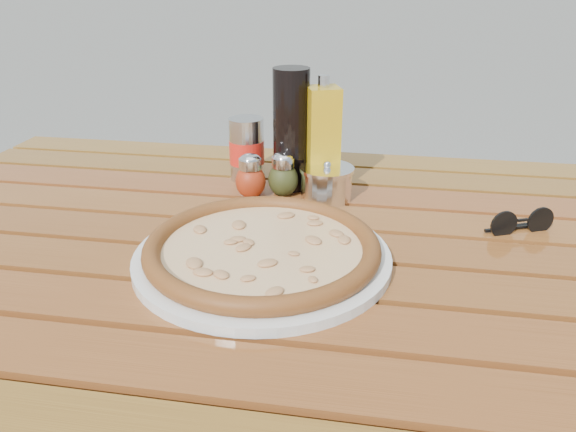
% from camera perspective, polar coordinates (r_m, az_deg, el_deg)
% --- Properties ---
extents(table, '(1.40, 0.90, 0.75)m').
position_cam_1_polar(table, '(0.89, -0.22, -6.74)').
color(table, '#361E0C').
rests_on(table, ground).
extents(plate, '(0.45, 0.45, 0.01)m').
position_cam_1_polar(plate, '(0.79, -2.61, -4.20)').
color(plate, silver).
rests_on(plate, table).
extents(pizza, '(0.38, 0.38, 0.03)m').
position_cam_1_polar(pizza, '(0.78, -2.63, -3.18)').
color(pizza, '#FFE7B6').
rests_on(pizza, plate).
extents(pepper_shaker, '(0.06, 0.06, 0.08)m').
position_cam_1_polar(pepper_shaker, '(1.00, -3.84, 3.97)').
color(pepper_shaker, '#AA3013').
rests_on(pepper_shaker, table).
extents(oregano_shaker, '(0.07, 0.07, 0.08)m').
position_cam_1_polar(oregano_shaker, '(1.01, -0.50, 4.16)').
color(oregano_shaker, '#383D18').
rests_on(oregano_shaker, table).
extents(dark_bottle, '(0.09, 0.09, 0.22)m').
position_cam_1_polar(dark_bottle, '(1.02, 0.33, 8.75)').
color(dark_bottle, black).
rests_on(dark_bottle, table).
extents(soda_can, '(0.08, 0.08, 0.12)m').
position_cam_1_polar(soda_can, '(1.08, -4.21, 6.73)').
color(soda_can, '#BCBCC1').
rests_on(soda_can, table).
extents(olive_oil_cruet, '(0.07, 0.07, 0.21)m').
position_cam_1_polar(olive_oil_cruet, '(1.02, 3.50, 7.77)').
color(olive_oil_cruet, '#B78D13').
rests_on(olive_oil_cruet, table).
extents(parmesan_tin, '(0.12, 0.12, 0.07)m').
position_cam_1_polar(parmesan_tin, '(0.99, 3.93, 3.40)').
color(parmesan_tin, silver).
rests_on(parmesan_tin, table).
extents(sunglasses, '(0.11, 0.06, 0.04)m').
position_cam_1_polar(sunglasses, '(0.94, 22.59, -0.67)').
color(sunglasses, black).
rests_on(sunglasses, table).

